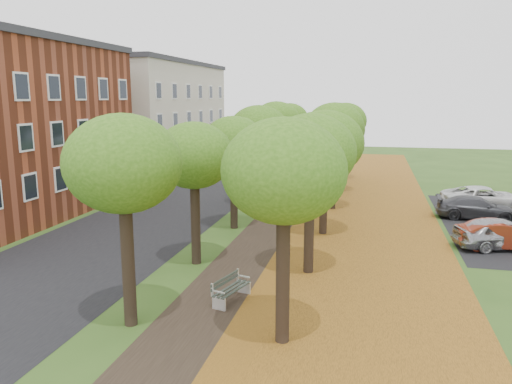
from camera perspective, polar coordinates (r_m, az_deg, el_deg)
The scene contains 12 objects.
ground at distance 15.80m, azimuth -6.68°, elevation -15.57°, with size 120.00×120.00×0.00m, color #2D4C19.
street_asphalt at distance 31.67m, azimuth -10.32°, elevation -2.13°, with size 8.00×70.00×0.01m, color black.
footpath at distance 29.55m, azimuth 3.18°, elevation -2.90°, with size 3.20×70.00×0.01m, color black.
leaf_verge at distance 29.14m, azimuth 12.92°, elevation -3.36°, with size 7.50×70.00×0.01m, color #9B621C.
tree_row_west at distance 29.25m, azimuth -1.00°, elevation 6.45°, with size 3.65×33.65×6.37m.
tree_row_east at distance 28.47m, azimuth 8.47°, elevation 6.22°, with size 3.65×33.65×6.37m.
building_cream at distance 51.24m, azimuth -12.34°, elevation 8.57°, with size 10.30×20.30×10.40m.
bench at distance 17.66m, azimuth -2.93°, elevation -10.99°, with size 1.00×1.90×0.86m.
car_silver at distance 26.07m, azimuth 26.26°, elevation -4.23°, with size 1.74×4.33×1.48m, color #A3A3A8.
car_red at distance 25.95m, azimuth 26.32°, elevation -4.46°, with size 1.41×4.04×1.33m, color maroon.
car_grey at distance 31.73m, azimuth 23.90°, elevation -1.67°, with size 1.83×4.51×1.31m, color #36373C.
car_white at distance 34.63m, azimuth 24.72°, elevation -0.63°, with size 2.41×5.23×1.45m, color silver.
Camera 1 is at (4.91, -13.28, 7.00)m, focal length 35.00 mm.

